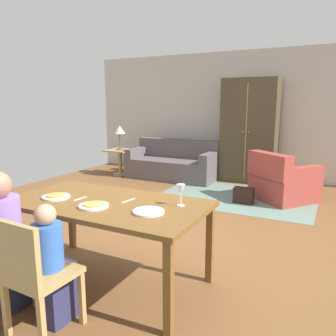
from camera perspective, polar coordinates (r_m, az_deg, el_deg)
The scene contains 21 objects.
ground_plane at distance 4.71m, azimuth 3.20°, elevation -9.10°, with size 7.48×6.31×0.02m, color brown.
back_wall at distance 7.47m, azimuth 13.44°, elevation 8.75°, with size 7.48×0.10×2.70m, color beige.
dining_table at distance 3.01m, azimuth -10.35°, elevation -6.94°, with size 1.75×0.94×0.76m.
plate_near_man at distance 3.21m, azimuth -18.59°, elevation -4.70°, with size 0.25×0.25×0.02m, color silver.
pizza_near_man at distance 3.21m, azimuth -18.61°, elevation -4.44°, with size 0.17×0.17×0.01m, color gold.
plate_near_child at distance 2.85m, azimuth -12.60°, elevation -6.35°, with size 0.25×0.25×0.02m, color silver.
pizza_near_child at distance 2.85m, azimuth -12.61°, elevation -6.06°, with size 0.17×0.17×0.01m, color gold.
plate_near_woman at distance 2.65m, azimuth -3.34°, elevation -7.46°, with size 0.25×0.25×0.02m, color white.
wine_glass at distance 2.79m, azimuth 2.20°, elevation -3.86°, with size 0.07×0.07×0.19m.
fork at distance 3.12m, azimuth -14.82°, elevation -5.09°, with size 0.02×0.15×0.01m, color silver.
knife at distance 2.98m, azimuth -6.80°, elevation -5.54°, with size 0.01×0.17×0.01m, color silver.
person_man at distance 2.97m, azimuth -25.78°, elevation -11.79°, with size 0.30×0.40×1.11m.
dining_chair_child at distance 2.53m, azimuth -22.16°, elevation -16.02°, with size 0.44×0.44×0.87m.
person_child at distance 2.65m, azimuth -19.13°, elevation -15.93°, with size 0.22×0.29×0.92m.
area_rug at distance 5.95m, azimuth 11.60°, elevation -4.85°, with size 2.60×1.80×0.01m, color slate.
couch at distance 7.24m, azimuth 0.83°, elevation 0.63°, with size 1.92×0.86×0.82m.
armchair at distance 5.88m, azimuth 18.87°, elevation -2.23°, with size 1.20×1.20×0.82m.
armoire at distance 7.08m, azimuth 13.74°, elevation 6.19°, with size 1.10×0.59×2.10m.
side_table at distance 7.61m, azimuth -8.16°, elevation 1.61°, with size 0.56×0.56×0.58m.
table_lamp at distance 7.54m, azimuth -8.29°, elevation 6.35°, with size 0.26×0.26×0.54m.
handbag at distance 5.59m, azimuth 12.80°, elevation -4.59°, with size 0.32×0.16×0.26m, color black.
Camera 1 is at (1.77, -3.49, 1.61)m, focal length 35.66 mm.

